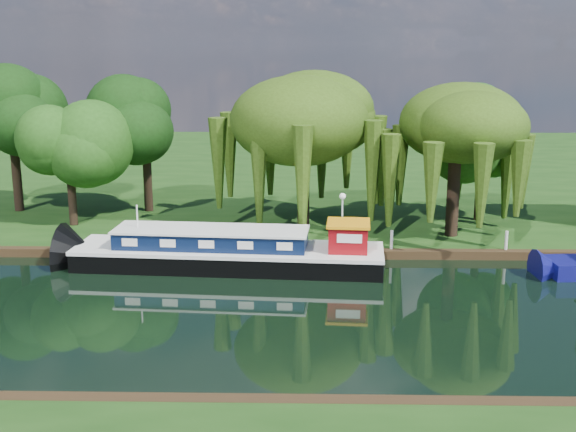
{
  "coord_description": "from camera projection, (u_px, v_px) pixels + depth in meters",
  "views": [
    {
      "loc": [
        -1.65,
        -28.27,
        10.97
      ],
      "look_at": [
        -2.4,
        5.89,
        2.8
      ],
      "focal_mm": 45.0,
      "sensor_mm": 36.0,
      "label": 1
    }
  ],
  "objects": [
    {
      "name": "lamppost",
      "position": [
        342.0,
        204.0,
        39.65
      ],
      "size": [
        0.36,
        0.36,
        2.56
      ],
      "color": "silver",
      "rests_on": "far_bank"
    },
    {
      "name": "willow_right",
      "position": [
        456.0,
        137.0,
        39.42
      ],
      "size": [
        6.25,
        6.25,
        7.61
      ],
      "color": "black",
      "rests_on": "far_bank"
    },
    {
      "name": "mooring_posts",
      "position": [
        325.0,
        239.0,
        37.97
      ],
      "size": [
        19.16,
        0.16,
        1.0
      ],
      "color": "silver",
      "rests_on": "far_bank"
    },
    {
      "name": "red_dinghy",
      "position": [
        139.0,
        265.0,
        36.73
      ],
      "size": [
        3.2,
        2.43,
        0.62
      ],
      "primitive_type": "imported",
      "rotation": [
        0.0,
        0.0,
        1.67
      ],
      "color": "maroon",
      "rests_on": "ground"
    },
    {
      "name": "willow_left",
      "position": [
        304.0,
        121.0,
        41.48
      ],
      "size": [
        7.13,
        7.13,
        8.54
      ],
      "color": "black",
      "rests_on": "far_bank"
    },
    {
      "name": "tree_far_mid",
      "position": [
        145.0,
        126.0,
        45.44
      ],
      "size": [
        4.84,
        4.84,
        7.92
      ],
      "color": "black",
      "rests_on": "far_bank"
    },
    {
      "name": "tree_far_left",
      "position": [
        68.0,
        144.0,
        41.97
      ],
      "size": [
        4.4,
        4.4,
        7.09
      ],
      "color": "black",
      "rests_on": "far_bank"
    },
    {
      "name": "tree_far_right",
      "position": [
        483.0,
        140.0,
        43.21
      ],
      "size": [
        4.34,
        4.34,
        7.11
      ],
      "color": "black",
      "rests_on": "far_bank"
    },
    {
      "name": "far_bank",
      "position": [
        322.0,
        170.0,
        63.02
      ],
      "size": [
        120.0,
        52.0,
        0.45
      ],
      "primitive_type": "cube",
      "color": "#14340E",
      "rests_on": "ground"
    },
    {
      "name": "ground",
      "position": [
        342.0,
        315.0,
        30.01
      ],
      "size": [
        120.0,
        120.0,
        0.0
      ],
      "primitive_type": "plane",
      "color": "black"
    },
    {
      "name": "dutch_barge",
      "position": [
        231.0,
        252.0,
        36.14
      ],
      "size": [
        15.66,
        4.61,
        3.26
      ],
      "rotation": [
        0.0,
        0.0,
        -0.07
      ],
      "color": "black",
      "rests_on": "ground"
    },
    {
      "name": "tree_far_back",
      "position": [
        12.0,
        120.0,
        45.43
      ],
      "size": [
        5.0,
        5.0,
        8.41
      ],
      "color": "black",
      "rests_on": "far_bank"
    }
  ]
}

